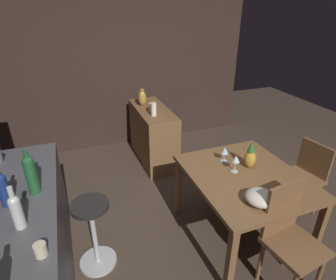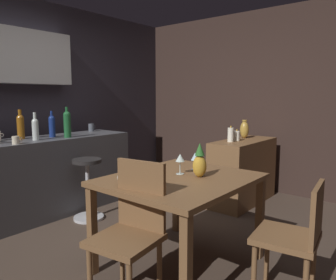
# 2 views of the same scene
# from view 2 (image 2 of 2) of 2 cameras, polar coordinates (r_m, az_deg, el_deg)

# --- Properties ---
(ground_plane) EXTENTS (9.00, 9.00, 0.00)m
(ground_plane) POSITION_cam_2_polar(r_m,az_deg,el_deg) (3.13, -4.39, -18.47)
(ground_plane) COLOR #47382D
(wall_kitchen_back) EXTENTS (5.20, 0.33, 2.60)m
(wall_kitchen_back) POSITION_cam_2_polar(r_m,az_deg,el_deg) (4.48, -24.90, 7.42)
(wall_kitchen_back) COLOR #38333D
(wall_kitchen_back) RESTS_ON ground_plane
(wall_side_right) EXTENTS (0.10, 4.40, 2.60)m
(wall_side_right) POSITION_cam_2_polar(r_m,az_deg,el_deg) (5.10, 13.23, 6.61)
(wall_side_right) COLOR #33231E
(wall_side_right) RESTS_ON ground_plane
(dining_table) EXTENTS (1.16, 1.00, 0.74)m
(dining_table) POSITION_cam_2_polar(r_m,az_deg,el_deg) (2.62, 2.15, -8.39)
(dining_table) COLOR brown
(dining_table) RESTS_ON ground_plane
(kitchen_counter) EXTENTS (2.10, 0.60, 0.90)m
(kitchen_counter) POSITION_cam_2_polar(r_m,az_deg,el_deg) (4.07, -20.81, -6.02)
(kitchen_counter) COLOR #4C4C51
(kitchen_counter) RESTS_ON ground_plane
(sideboard_cabinet) EXTENTS (1.10, 0.44, 0.82)m
(sideboard_cabinet) POSITION_cam_2_polar(r_m,az_deg,el_deg) (4.34, 13.02, -5.39)
(sideboard_cabinet) COLOR brown
(sideboard_cabinet) RESTS_ON ground_plane
(chair_near_window) EXTENTS (0.45, 0.45, 0.95)m
(chair_near_window) POSITION_cam_2_polar(r_m,az_deg,el_deg) (2.23, -6.42, -15.11)
(chair_near_window) COLOR brown
(chair_near_window) RESTS_ON ground_plane
(chair_by_doorway) EXTENTS (0.45, 0.45, 0.83)m
(chair_by_doorway) POSITION_cam_2_polar(r_m,az_deg,el_deg) (2.39, 21.52, -15.34)
(chair_by_doorway) COLOR brown
(chair_by_doorway) RESTS_ON ground_plane
(bar_stool) EXTENTS (0.34, 0.34, 0.69)m
(bar_stool) POSITION_cam_2_polar(r_m,az_deg,el_deg) (3.78, -13.92, -8.07)
(bar_stool) COLOR #262323
(bar_stool) RESTS_ON ground_plane
(wine_glass_left) EXTENTS (0.08, 0.08, 0.17)m
(wine_glass_left) POSITION_cam_2_polar(r_m,az_deg,el_deg) (2.68, 2.14, -3.27)
(wine_glass_left) COLOR silver
(wine_glass_left) RESTS_ON dining_table
(wine_glass_right) EXTENTS (0.07, 0.07, 0.15)m
(wine_glass_right) POSITION_cam_2_polar(r_m,az_deg,el_deg) (2.84, 4.79, -3.01)
(wine_glass_right) COLOR silver
(wine_glass_right) RESTS_ON dining_table
(pineapple_centerpiece) EXTENTS (0.11, 0.11, 0.27)m
(pineapple_centerpiece) POSITION_cam_2_polar(r_m,az_deg,el_deg) (2.60, 5.57, -3.95)
(pineapple_centerpiece) COLOR gold
(pineapple_centerpiece) RESTS_ON dining_table
(fruit_bowl) EXTENTS (0.24, 0.24, 0.11)m
(fruit_bowl) POSITION_cam_2_polar(r_m,az_deg,el_deg) (2.39, -6.05, -6.47)
(fruit_bowl) COLOR beige
(fruit_bowl) RESTS_ON dining_table
(wine_bottle_green) EXTENTS (0.08, 0.08, 0.36)m
(wine_bottle_green) POSITION_cam_2_polar(r_m,az_deg,el_deg) (3.96, -17.29, 2.85)
(wine_bottle_green) COLOR #1E592D
(wine_bottle_green) RESTS_ON kitchen_counter
(wine_bottle_cobalt) EXTENTS (0.07, 0.07, 0.31)m
(wine_bottle_cobalt) POSITION_cam_2_polar(r_m,az_deg,el_deg) (4.06, -19.71, 2.47)
(wine_bottle_cobalt) COLOR navy
(wine_bottle_cobalt) RESTS_ON kitchen_counter
(wine_bottle_amber) EXTENTS (0.08, 0.08, 0.33)m
(wine_bottle_amber) POSITION_cam_2_polar(r_m,az_deg,el_deg) (4.01, -24.48, 2.36)
(wine_bottle_amber) COLOR #8C5114
(wine_bottle_amber) RESTS_ON kitchen_counter
(wine_bottle_clear) EXTENTS (0.07, 0.07, 0.31)m
(wine_bottle_clear) POSITION_cam_2_polar(r_m,az_deg,el_deg) (3.83, -22.29, 1.98)
(wine_bottle_clear) COLOR silver
(wine_bottle_clear) RESTS_ON kitchen_counter
(cup_slate) EXTENTS (0.11, 0.07, 0.11)m
(cup_slate) POSITION_cam_2_polar(r_m,az_deg,el_deg) (4.58, -13.32, 2.15)
(cup_slate) COLOR #515660
(cup_slate) RESTS_ON kitchen_counter
(cup_cream) EXTENTS (0.11, 0.07, 0.08)m
(cup_cream) POSITION_cam_2_polar(r_m,az_deg,el_deg) (3.60, -25.16, -0.03)
(cup_cream) COLOR beige
(cup_cream) RESTS_ON kitchen_counter
(pillar_candle_tall) EXTENTS (0.08, 0.08, 0.20)m
(pillar_candle_tall) POSITION_cam_2_polar(r_m,az_deg,el_deg) (4.07, 10.95, 0.90)
(pillar_candle_tall) COLOR white
(pillar_candle_tall) RESTS_ON sideboard_cabinet
(pillar_candle_short) EXTENTS (0.08, 0.08, 0.15)m
(pillar_candle_short) POSITION_cam_2_polar(r_m,az_deg,el_deg) (4.18, 11.98, 0.71)
(pillar_candle_short) COLOR white
(pillar_candle_short) RESTS_ON sideboard_cabinet
(vase_brass) EXTENTS (0.12, 0.12, 0.25)m
(vase_brass) POSITION_cam_2_polar(r_m,az_deg,el_deg) (4.47, 13.25, 1.80)
(vase_brass) COLOR #B78C38
(vase_brass) RESTS_ON sideboard_cabinet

